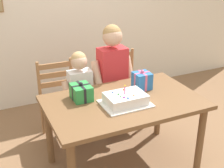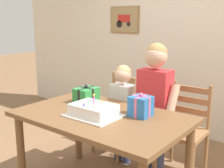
% 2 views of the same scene
% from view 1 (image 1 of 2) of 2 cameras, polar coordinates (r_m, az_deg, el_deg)
% --- Properties ---
extents(ground_plane, '(20.00, 20.00, 0.00)m').
position_cam_1_polar(ground_plane, '(3.33, 1.99, -14.74)').
color(ground_plane, '#846042').
extents(back_wall, '(6.40, 0.11, 2.60)m').
position_cam_1_polar(back_wall, '(4.39, -8.97, 13.34)').
color(back_wall, silver).
rests_on(back_wall, ground).
extents(dining_table, '(1.47, 0.91, 0.76)m').
position_cam_1_polar(dining_table, '(2.97, 2.17, -4.74)').
color(dining_table, brown).
rests_on(dining_table, ground).
extents(birthday_cake, '(0.44, 0.34, 0.19)m').
position_cam_1_polar(birthday_cake, '(2.83, 2.50, -2.85)').
color(birthday_cake, white).
rests_on(birthday_cake, dining_table).
extents(gift_box_red_large, '(0.18, 0.22, 0.18)m').
position_cam_1_polar(gift_box_red_large, '(2.93, -5.68, -1.51)').
color(gift_box_red_large, '#2D8E42').
rests_on(gift_box_red_large, dining_table).
extents(gift_box_beside_cake, '(0.17, 0.17, 0.21)m').
position_cam_1_polar(gift_box_beside_cake, '(3.15, 5.54, 0.63)').
color(gift_box_beside_cake, '#286BB7').
rests_on(gift_box_beside_cake, dining_table).
extents(chair_left, '(0.44, 0.44, 0.92)m').
position_cam_1_polar(chair_left, '(3.59, -9.62, -3.16)').
color(chair_left, '#996B42').
rests_on(chair_left, ground).
extents(chair_right, '(0.43, 0.43, 0.92)m').
position_cam_1_polar(chair_right, '(3.86, 2.24, -0.86)').
color(chair_right, '#996B42').
rests_on(chair_right, ground).
extents(child_older, '(0.48, 0.27, 1.33)m').
position_cam_1_polar(child_older, '(3.47, 0.09, 2.45)').
color(child_older, '#38426B').
rests_on(child_older, ground).
extents(child_younger, '(0.39, 0.23, 1.08)m').
position_cam_1_polar(child_younger, '(3.40, -5.86, -0.96)').
color(child_younger, '#38426B').
rests_on(child_younger, ground).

